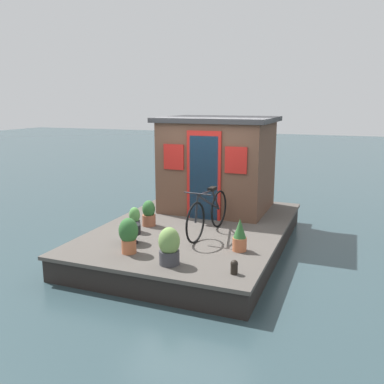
# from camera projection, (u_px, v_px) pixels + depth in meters

# --- Properties ---
(ground_plane) EXTENTS (60.00, 60.00, 0.00)m
(ground_plane) POSITION_uv_depth(u_px,v_px,m) (196.00, 246.00, 8.20)
(ground_plane) COLOR #2D4247
(houseboat_deck) EXTENTS (4.97, 3.38, 0.44)m
(houseboat_deck) POSITION_uv_depth(u_px,v_px,m) (196.00, 236.00, 8.15)
(houseboat_deck) COLOR #4C4742
(houseboat_deck) RESTS_ON ground_plane
(houseboat_cabin) EXTENTS (2.03, 2.40, 2.04)m
(houseboat_cabin) POSITION_uv_depth(u_px,v_px,m) (218.00, 163.00, 9.13)
(houseboat_cabin) COLOR brown
(houseboat_cabin) RESTS_ON houseboat_deck
(bicycle) EXTENTS (1.74, 0.50, 0.86)m
(bicycle) POSITION_uv_depth(u_px,v_px,m) (208.00, 213.00, 7.45)
(bicycle) COLOR black
(bicycle) RESTS_ON houseboat_deck
(potted_plant_thyme) EXTENTS (0.32, 0.32, 0.57)m
(potted_plant_thyme) POSITION_uv_depth(u_px,v_px,m) (169.00, 246.00, 6.09)
(potted_plant_thyme) COLOR #38383D
(potted_plant_thyme) RESTS_ON houseboat_deck
(potted_plant_lavender) EXTENTS (0.31, 0.31, 0.58)m
(potted_plant_lavender) POSITION_uv_depth(u_px,v_px,m) (129.00, 234.00, 6.54)
(potted_plant_lavender) COLOR #B2603D
(potted_plant_lavender) RESTS_ON houseboat_deck
(potted_plant_fern) EXTENTS (0.20, 0.20, 0.47)m
(potted_plant_fern) POSITION_uv_depth(u_px,v_px,m) (135.00, 220.00, 7.64)
(potted_plant_fern) COLOR #38383D
(potted_plant_fern) RESTS_ON houseboat_deck
(potted_plant_rosemary) EXTENTS (0.26, 0.26, 0.50)m
(potted_plant_rosemary) POSITION_uv_depth(u_px,v_px,m) (149.00, 214.00, 8.01)
(potted_plant_rosemary) COLOR #935138
(potted_plant_rosemary) RESTS_ON houseboat_deck
(potted_plant_basil) EXTENTS (0.23, 0.23, 0.54)m
(potted_plant_basil) POSITION_uv_depth(u_px,v_px,m) (240.00, 236.00, 6.65)
(potted_plant_basil) COLOR #B2603D
(potted_plant_basil) RESTS_ON houseboat_deck
(charcoal_grill) EXTENTS (0.33, 0.33, 0.33)m
(charcoal_grill) POSITION_uv_depth(u_px,v_px,m) (131.00, 230.00, 7.02)
(charcoal_grill) COLOR black
(charcoal_grill) RESTS_ON houseboat_deck
(mooring_bollard) EXTENTS (0.11, 0.11, 0.21)m
(mooring_bollard) POSITION_uv_depth(u_px,v_px,m) (234.00, 267.00, 5.78)
(mooring_bollard) COLOR black
(mooring_bollard) RESTS_ON houseboat_deck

